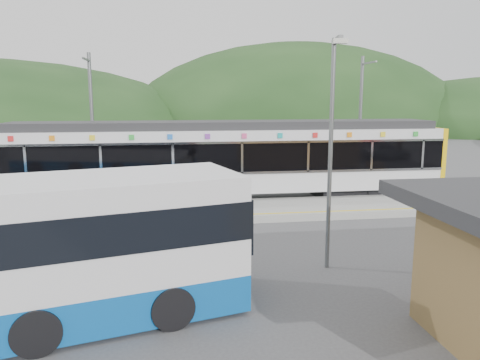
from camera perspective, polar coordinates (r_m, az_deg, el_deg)
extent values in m
plane|color=#4C4C4F|center=(16.62, 2.94, -6.84)|extent=(120.00, 120.00, 0.00)
ellipsoid|color=#1E3D19|center=(72.35, 6.93, 6.02)|extent=(52.00, 39.00, 26.00)
cube|color=#9E9E99|center=(19.71, 1.04, -3.70)|extent=(26.00, 3.20, 0.30)
cube|color=yellow|center=(18.43, 1.71, -4.17)|extent=(26.00, 0.10, 0.01)
cube|color=black|center=(22.31, -17.11, -2.14)|extent=(3.20, 2.20, 0.56)
cube|color=black|center=(23.67, 12.96, -1.28)|extent=(3.20, 2.20, 0.56)
cube|color=silver|center=(22.07, -1.63, 0.12)|extent=(20.00, 2.90, 0.92)
cube|color=black|center=(21.90, -1.64, 3.18)|extent=(20.00, 2.96, 1.45)
cube|color=silver|center=(20.52, -1.13, 0.82)|extent=(20.00, 0.05, 0.10)
cube|color=silver|center=(20.35, -1.14, 4.58)|extent=(20.00, 0.05, 0.10)
cube|color=silver|center=(21.81, -1.66, 5.66)|extent=(20.00, 2.90, 0.45)
cube|color=#2D2D30|center=(21.78, -1.66, 6.72)|extent=(19.40, 2.50, 0.36)
cube|color=yellow|center=(25.22, 21.86, 2.62)|extent=(0.24, 2.92, 3.00)
cube|color=silver|center=(21.10, -24.70, 2.02)|extent=(0.10, 0.05, 1.35)
cube|color=silver|center=(20.46, -16.61, 2.30)|extent=(0.10, 0.05, 1.35)
cube|color=silver|center=(20.26, -8.18, 2.54)|extent=(0.10, 0.05, 1.35)
cube|color=silver|center=(20.49, 0.25, 2.72)|extent=(0.10, 0.05, 1.35)
cube|color=silver|center=(21.15, 8.32, 2.84)|extent=(0.10, 0.05, 1.35)
cube|color=silver|center=(22.20, 15.76, 2.90)|extent=(0.10, 0.05, 1.35)
cube|color=silver|center=(23.34, 21.38, 2.92)|extent=(0.10, 0.05, 1.35)
cube|color=red|center=(21.16, -26.18, 4.54)|extent=(0.22, 0.04, 0.22)
cube|color=orange|center=(20.73, -21.96, 4.75)|extent=(0.22, 0.04, 0.22)
cube|color=yellow|center=(20.42, -17.57, 4.93)|extent=(0.22, 0.04, 0.22)
cube|color=green|center=(20.23, -13.08, 5.09)|extent=(0.22, 0.04, 0.22)
cube|color=blue|center=(20.17, -8.53, 5.23)|extent=(0.22, 0.04, 0.22)
cube|color=purple|center=(20.23, -3.97, 5.32)|extent=(0.22, 0.04, 0.22)
cube|color=#E54C8C|center=(20.42, 0.53, 5.39)|extent=(0.22, 0.04, 0.22)
cube|color=#19A5A5|center=(20.73, 4.92, 5.42)|extent=(0.22, 0.04, 0.22)
cube|color=red|center=(21.16, 9.16, 5.42)|extent=(0.22, 0.04, 0.22)
cube|color=orange|center=(21.69, 13.21, 5.39)|extent=(0.22, 0.04, 0.22)
cube|color=yellow|center=(22.33, 17.04, 5.34)|extent=(0.22, 0.04, 0.22)
cube|color=green|center=(23.07, 20.65, 5.28)|extent=(0.22, 0.04, 0.22)
cylinder|color=slate|center=(24.53, -17.55, 6.44)|extent=(0.18, 0.18, 7.00)
cube|color=slate|center=(23.77, -18.25, 13.79)|extent=(0.08, 1.80, 0.08)
cylinder|color=slate|center=(26.28, 14.42, 6.78)|extent=(0.18, 0.18, 7.00)
cube|color=slate|center=(25.58, 15.43, 13.62)|extent=(0.08, 1.80, 0.08)
cylinder|color=black|center=(11.07, -23.59, -13.88)|extent=(1.60, 2.88, 0.94)
cylinder|color=black|center=(11.31, -9.93, -12.67)|extent=(1.60, 2.88, 0.94)
cylinder|color=slate|center=(13.14, 10.95, 2.72)|extent=(0.12, 0.12, 6.36)
cube|color=slate|center=(12.68, 12.16, 16.36)|extent=(0.31, 1.06, 0.12)
cube|color=silver|center=(12.23, 12.96, 16.18)|extent=(0.38, 0.24, 0.12)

